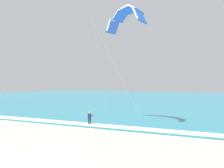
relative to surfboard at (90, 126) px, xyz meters
name	(u,v)px	position (x,y,z in m)	size (l,w,h in m)	color
sea	(199,99)	(3.23, 58.80, 0.07)	(200.00, 120.00, 0.20)	teal
surf_foam	(114,127)	(3.23, -0.20, 0.19)	(200.00, 1.89, 0.04)	white
surfboard	(90,126)	(0.00, 0.00, 0.00)	(0.54, 1.43, 0.09)	#239EC6
kitesurfer	(90,118)	(0.00, 0.02, 0.91)	(0.55, 0.54, 1.69)	#191E38
kite_primary	(126,16)	(2.80, 4.18, 13.39)	(7.16, 6.28, 13.42)	blue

